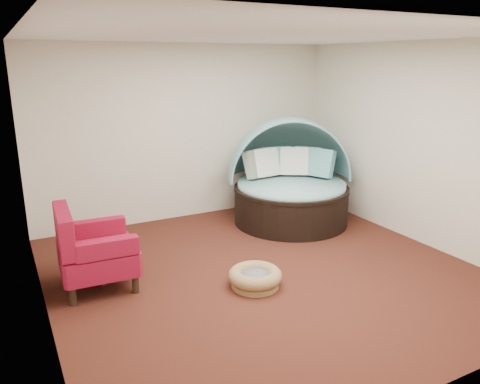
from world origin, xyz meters
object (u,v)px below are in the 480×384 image
canopy_daybed (290,174)px  side_table (85,258)px  pet_basket (255,277)px  red_armchair (92,251)px

canopy_daybed → side_table: canopy_daybed is taller
pet_basket → red_armchair: red_armchair is taller
pet_basket → side_table: (-1.71, 1.05, 0.19)m
canopy_daybed → red_armchair: (-3.31, -0.94, -0.33)m
pet_basket → red_armchair: (-1.65, 0.86, 0.34)m
red_armchair → side_table: red_armchair is taller
side_table → canopy_daybed: bearing=12.5°
red_armchair → canopy_daybed: bearing=18.8°
canopy_daybed → side_table: bearing=-146.1°
side_table → pet_basket: bearing=-31.6°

